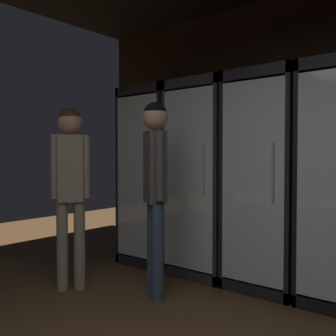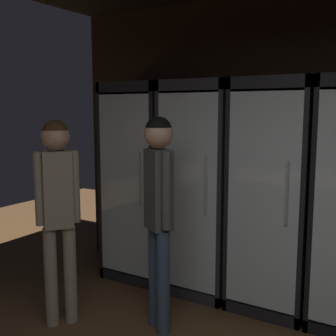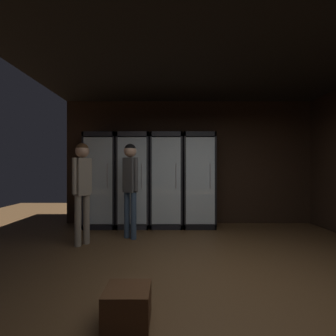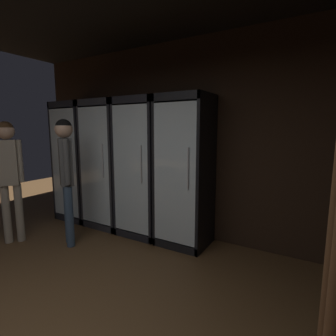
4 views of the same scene
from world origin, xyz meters
TOP-DOWN VIEW (x-y plane):
  - cooler_far_left at (-2.10, 2.73)m, footprint 0.67×0.60m
  - cooler_left at (-1.41, 2.74)m, footprint 0.67×0.60m
  - cooler_center at (-0.71, 2.73)m, footprint 0.67×0.60m
  - shopper_near at (-1.35, 1.87)m, footprint 0.31×0.25m
  - shopper_far at (-2.08, 1.52)m, footprint 0.26×0.29m

SIDE VIEW (x-z plane):
  - cooler_center at x=-0.71m, z-range -0.03..1.98m
  - cooler_far_left at x=-2.10m, z-range -0.03..1.99m
  - cooler_left at x=-1.41m, z-range -0.02..1.99m
  - shopper_far at x=-2.08m, z-range 0.22..1.90m
  - shopper_near at x=-1.35m, z-range 0.23..1.92m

